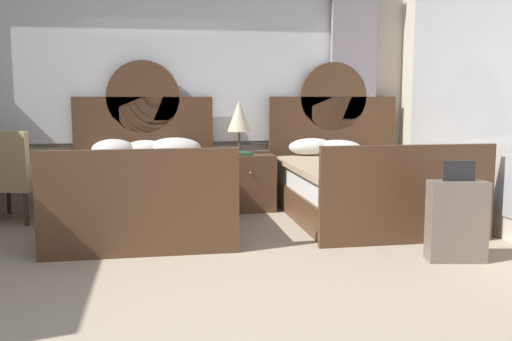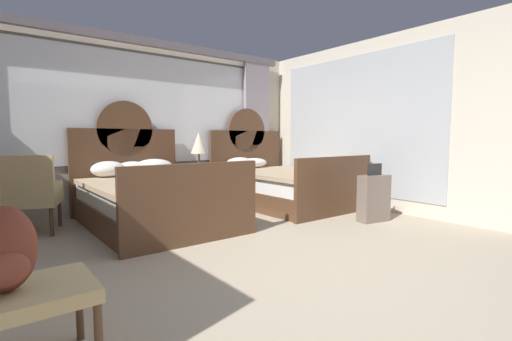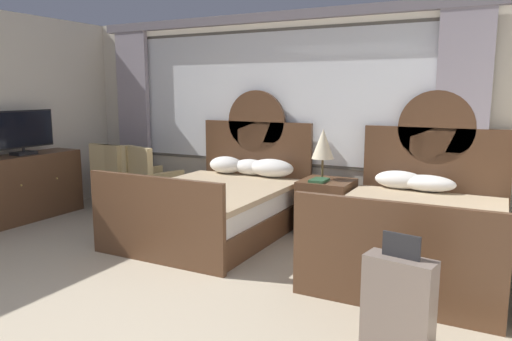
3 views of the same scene
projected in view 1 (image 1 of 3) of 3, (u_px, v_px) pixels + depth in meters
ground_plane at (170, 332)px, 3.10m from camera, size 24.00×24.00×0.00m
wall_back_window at (160, 83)px, 6.63m from camera, size 6.03×0.22×2.70m
wall_right_mirror at (507, 89)px, 5.04m from camera, size 0.08×4.40×2.70m
bed_near_window at (144, 190)px, 5.64m from camera, size 1.60×2.22×1.69m
bed_near_mirror at (361, 185)px, 6.02m from camera, size 1.60×2.22×1.69m
nightstand_between_beds at (246, 181)px, 6.46m from camera, size 0.60×0.62×0.64m
table_lamp_on_nightstand at (239, 116)px, 6.38m from camera, size 0.27×0.27×0.61m
book_on_nightstand at (243, 153)px, 6.29m from camera, size 0.18×0.26×0.03m
armchair_by_window_left at (10, 174)px, 5.77m from camera, size 0.77×0.77×0.94m
suitcase_on_floor at (457, 221)px, 4.40m from camera, size 0.47×0.26×0.79m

